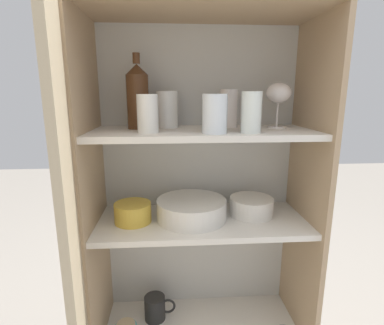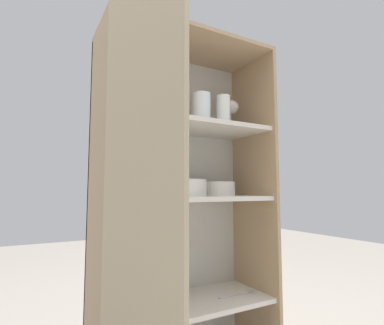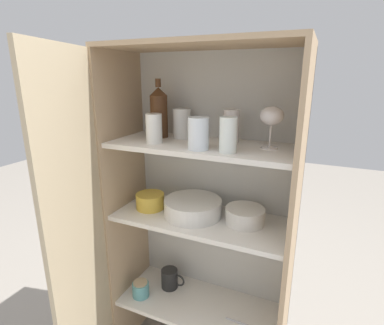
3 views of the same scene
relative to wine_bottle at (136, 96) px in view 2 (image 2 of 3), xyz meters
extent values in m
cube|color=silver|center=(0.22, 0.11, -0.47)|extent=(0.77, 0.02, 1.44)
cube|color=tan|center=(-0.16, -0.05, -0.47)|extent=(0.02, 0.34, 1.44)
cube|color=tan|center=(0.60, -0.05, -0.47)|extent=(0.02, 0.34, 1.44)
cube|color=tan|center=(0.22, -0.05, 0.26)|extent=(0.77, 0.34, 0.02)
cube|color=silver|center=(0.22, -0.05, -0.89)|extent=(0.74, 0.31, 0.02)
cube|color=silver|center=(0.22, -0.05, -0.44)|extent=(0.74, 0.31, 0.02)
cube|color=silver|center=(0.22, -0.05, -0.12)|extent=(0.74, 0.31, 0.02)
cube|color=tan|center=(-0.12, -0.41, -0.47)|extent=(0.12, 0.37, 1.44)
cylinder|color=silver|center=(0.32, 0.02, -0.04)|extent=(0.06, 0.06, 0.13)
cylinder|color=white|center=(0.36, -0.14, -0.05)|extent=(0.06, 0.06, 0.13)
cylinder|color=white|center=(0.24, -0.14, -0.05)|extent=(0.08, 0.08, 0.12)
cylinder|color=white|center=(0.10, 0.02, -0.05)|extent=(0.08, 0.08, 0.13)
cylinder|color=white|center=(0.04, -0.11, -0.05)|extent=(0.07, 0.07, 0.12)
cylinder|color=silver|center=(0.48, -0.02, -0.11)|extent=(0.06, 0.06, 0.01)
cylinder|color=silver|center=(0.48, -0.02, -0.06)|extent=(0.01, 0.01, 0.08)
ellipsoid|color=silver|center=(0.48, -0.02, 0.01)|extent=(0.09, 0.09, 0.07)
cylinder|color=#4C2D19|center=(0.00, 0.00, -0.02)|extent=(0.08, 0.08, 0.18)
cone|color=#4C2D19|center=(0.00, 0.00, 0.09)|extent=(0.08, 0.08, 0.03)
cylinder|color=#4C2D19|center=(0.00, 0.00, 0.12)|extent=(0.02, 0.02, 0.03)
cylinder|color=silver|center=(0.18, -0.04, -0.43)|extent=(0.25, 0.25, 0.01)
cylinder|color=silver|center=(0.18, -0.04, -0.42)|extent=(0.25, 0.25, 0.01)
cylinder|color=silver|center=(0.18, -0.04, -0.41)|extent=(0.25, 0.25, 0.01)
cylinder|color=silver|center=(0.18, -0.04, -0.40)|extent=(0.25, 0.25, 0.01)
cylinder|color=silver|center=(0.18, -0.04, -0.39)|extent=(0.25, 0.25, 0.01)
cylinder|color=silver|center=(0.18, -0.04, -0.38)|extent=(0.25, 0.25, 0.01)
cylinder|color=silver|center=(0.18, -0.04, -0.37)|extent=(0.25, 0.25, 0.01)
cylinder|color=silver|center=(0.18, -0.04, -0.36)|extent=(0.25, 0.25, 0.01)
cylinder|color=silver|center=(0.40, -0.02, -0.40)|extent=(0.16, 0.16, 0.07)
torus|color=silver|center=(0.40, -0.02, -0.37)|extent=(0.16, 0.16, 0.01)
cylinder|color=gold|center=(-0.03, -0.06, -0.40)|extent=(0.13, 0.13, 0.07)
torus|color=gold|center=(-0.03, -0.06, -0.37)|extent=(0.13, 0.13, 0.01)
cylinder|color=black|center=(0.03, -0.01, -0.83)|extent=(0.08, 0.08, 0.10)
torus|color=black|center=(0.09, -0.01, -0.82)|extent=(0.06, 0.01, 0.06)
cylinder|color=#5BA3A8|center=(-0.06, -0.12, -0.84)|extent=(0.08, 0.08, 0.07)
cylinder|color=tan|center=(-0.06, -0.12, -0.80)|extent=(0.07, 0.07, 0.01)
cylinder|color=silver|center=(0.45, -0.09, -0.87)|extent=(0.17, 0.01, 0.01)
ellipsoid|color=silver|center=(0.53, -0.09, -0.87)|extent=(0.04, 0.02, 0.01)
camera|label=1|loc=(0.11, -1.05, 0.01)|focal=28.00mm
camera|label=2|loc=(-0.40, -1.22, -0.41)|focal=28.00mm
camera|label=3|loc=(0.66, -1.13, 0.15)|focal=28.00mm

